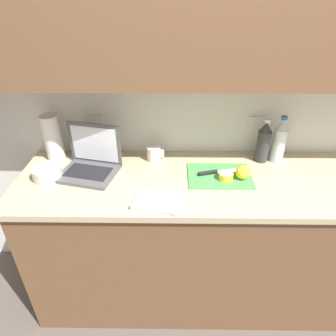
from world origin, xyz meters
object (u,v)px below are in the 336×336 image
laptop (91,161)px  bottle_green_soda (279,141)px  cutting_board (219,176)px  knife (213,172)px  lemon_half_cut (226,176)px  bottle_oil_tall (263,142)px  paper_towel_roll (53,138)px  measuring_cup (154,154)px  lemon_whole_beside (243,173)px  bowl_white (47,173)px

laptop → bottle_green_soda: size_ratio=1.25×
cutting_board → knife: size_ratio=1.36×
lemon_half_cut → bottle_green_soda: size_ratio=0.28×
laptop → bottle_oil_tall: bearing=20.6°
laptop → paper_towel_roll: (-0.25, 0.14, 0.08)m
lemon_half_cut → measuring_cup: (-0.40, 0.22, 0.02)m
lemon_half_cut → paper_towel_roll: size_ratio=0.28×
lemon_whole_beside → bowl_white: (-1.07, 0.01, -0.01)m
bottle_green_soda → measuring_cup: size_ratio=2.76×
cutting_board → bowl_white: (-0.95, -0.03, 0.03)m
bottle_green_soda → laptop: bearing=-173.1°
lemon_half_cut → paper_towel_roll: 1.03m
cutting_board → lemon_half_cut: 0.05m
paper_towel_roll → lemon_whole_beside: bearing=-11.8°
bottle_oil_tall → lemon_half_cut: bearing=-137.7°
knife → paper_towel_roll: bearing=153.7°
bottle_green_soda → measuring_cup: 0.74m
cutting_board → bottle_oil_tall: (0.27, 0.18, 0.12)m
lemon_whole_beside → measuring_cup: size_ratio=0.77×
bottle_oil_tall → measuring_cup: bearing=-179.6°
bottle_green_soda → bowl_white: 1.33m
cutting_board → bottle_green_soda: bearing=26.6°
cutting_board → measuring_cup: bearing=154.5°
knife → lemon_whole_beside: bearing=-33.7°
lemon_whole_beside → paper_towel_roll: 1.12m
laptop → bottle_green_soda: (1.09, 0.13, 0.07)m
lemon_half_cut → bowl_white: size_ratio=0.49×
cutting_board → knife: bearing=156.6°
measuring_cup → paper_towel_roll: size_ratio=0.37×
knife → bottle_green_soda: bearing=7.0°
lemon_half_cut → lemon_whole_beside: lemon_whole_beside is taller
cutting_board → bowl_white: size_ratio=2.20×
laptop → paper_towel_roll: paper_towel_roll is taller
knife → measuring_cup: bearing=138.7°
cutting_board → paper_towel_roll: bearing=168.8°
measuring_cup → knife: bearing=-25.7°
bottle_green_soda → bottle_oil_tall: bottle_green_soda is taller
bottle_oil_tall → paper_towel_roll: paper_towel_roll is taller
knife → measuring_cup: 0.38m
cutting_board → knife: knife is taller
lemon_whole_beside → laptop: bearing=174.1°
knife → measuring_cup: (-0.34, 0.16, 0.03)m
cutting_board → bowl_white: bowl_white is taller
knife → lemon_half_cut: lemon_half_cut is taller
knife → lemon_half_cut: (0.06, -0.06, 0.01)m
laptop → cutting_board: 0.73m
lemon_half_cut → measuring_cup: bearing=151.3°
lemon_whole_beside → bottle_green_soda: bearing=41.7°
bottle_oil_tall → bottle_green_soda: bearing=-0.0°
laptop → bottle_oil_tall: (1.00, 0.13, 0.06)m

